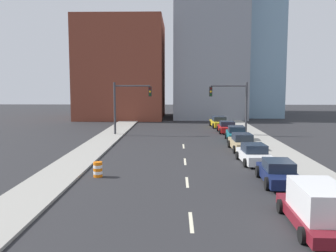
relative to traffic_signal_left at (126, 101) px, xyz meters
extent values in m
cube|color=gray|center=(-1.69, 8.94, -3.81)|extent=(2.88, 88.04, 0.15)
cube|color=gray|center=(14.47, 8.94, -3.81)|extent=(2.88, 88.04, 0.15)
cube|color=beige|center=(6.39, -26.68, -3.88)|extent=(0.16, 2.40, 0.01)
cube|color=beige|center=(6.39, -20.26, -3.88)|extent=(0.16, 2.40, 0.01)
cube|color=beige|center=(6.39, -14.35, -3.88)|extent=(0.16, 2.40, 0.01)
cube|color=beige|center=(6.39, -7.42, -3.88)|extent=(0.16, 2.40, 0.01)
cube|color=brown|center=(-3.61, 23.20, 4.38)|extent=(14.00, 16.00, 16.53)
cube|color=gray|center=(11.16, 27.20, 11.28)|extent=(12.00, 20.00, 30.33)
cube|color=#7A9EB7|center=(17.39, 31.20, 12.72)|extent=(13.00, 20.00, 33.20)
cylinder|color=#38383D|center=(-1.23, 0.00, -0.89)|extent=(0.24, 0.24, 5.98)
cylinder|color=#38383D|center=(0.76, 0.00, 1.70)|extent=(3.99, 0.16, 0.16)
cube|color=black|center=(2.76, 0.00, 1.07)|extent=(0.34, 0.32, 1.10)
cylinder|color=#4C0C0C|center=(2.76, -0.17, 1.41)|extent=(0.22, 0.04, 0.22)
cylinder|color=yellow|center=(2.76, -0.17, 1.07)|extent=(0.22, 0.04, 0.22)
cylinder|color=#0C3F14|center=(2.76, -0.17, 0.73)|extent=(0.22, 0.04, 0.22)
cylinder|color=#38383D|center=(13.51, 0.00, -0.89)|extent=(0.24, 0.24, 5.98)
cylinder|color=#38383D|center=(11.51, 0.00, 1.70)|extent=(3.99, 0.16, 0.16)
cube|color=black|center=(9.52, 0.00, 1.07)|extent=(0.34, 0.32, 1.10)
cylinder|color=#4C0C0C|center=(9.52, -0.17, 1.41)|extent=(0.22, 0.04, 0.22)
cylinder|color=yellow|center=(9.52, -0.17, 1.07)|extent=(0.22, 0.04, 0.22)
cylinder|color=#0C3F14|center=(9.52, -0.17, 0.73)|extent=(0.22, 0.04, 0.22)
cylinder|color=orange|center=(0.86, -19.13, -3.79)|extent=(0.56, 0.56, 0.19)
cylinder|color=white|center=(0.86, -19.13, -3.60)|extent=(0.56, 0.56, 0.19)
cylinder|color=orange|center=(0.86, -19.13, -3.41)|extent=(0.56, 0.56, 0.19)
cylinder|color=white|center=(0.86, -19.13, -3.22)|extent=(0.56, 0.56, 0.19)
cylinder|color=orange|center=(0.86, -19.13, -3.03)|extent=(0.56, 0.56, 0.19)
cube|color=maroon|center=(11.44, -27.11, -3.48)|extent=(2.18, 5.30, 0.46)
cube|color=silver|center=(11.44, -27.37, -2.66)|extent=(1.88, 3.30, 1.17)
cylinder|color=black|center=(10.44, -25.45, -3.57)|extent=(0.24, 0.62, 0.62)
cylinder|color=black|center=(12.54, -25.51, -3.57)|extent=(0.24, 0.62, 0.62)
cylinder|color=black|center=(10.35, -28.71, -3.57)|extent=(0.24, 0.62, 0.62)
cube|color=#141E47|center=(11.68, -20.40, -3.39)|extent=(1.95, 4.72, 0.59)
cube|color=#1E2838|center=(11.68, -20.40, -2.80)|extent=(1.63, 2.15, 0.57)
cylinder|color=black|center=(10.82, -18.92, -3.52)|extent=(0.25, 0.73, 0.72)
cylinder|color=black|center=(12.65, -18.99, -3.52)|extent=(0.25, 0.73, 0.72)
cylinder|color=black|center=(10.71, -21.80, -3.52)|extent=(0.25, 0.73, 0.72)
cylinder|color=black|center=(12.54, -21.88, -3.52)|extent=(0.25, 0.73, 0.72)
cube|color=silver|center=(11.43, -14.72, -3.39)|extent=(1.97, 4.43, 0.65)
cube|color=#1E2838|center=(11.43, -14.72, -2.77)|extent=(1.65, 2.03, 0.59)
cylinder|color=black|center=(10.45, -13.40, -3.57)|extent=(0.25, 0.62, 0.61)
cylinder|color=black|center=(12.30, -13.33, -3.57)|extent=(0.25, 0.62, 0.61)
cylinder|color=black|center=(10.56, -16.11, -3.57)|extent=(0.25, 0.62, 0.61)
cylinder|color=black|center=(12.41, -16.03, -3.57)|extent=(0.25, 0.62, 0.61)
cube|color=tan|center=(11.49, -9.38, -3.36)|extent=(1.82, 4.74, 0.67)
cube|color=#1E2838|center=(11.49, -9.38, -2.72)|extent=(1.57, 2.15, 0.62)
cylinder|color=black|center=(10.56, -7.93, -3.55)|extent=(0.23, 0.67, 0.66)
cylinder|color=black|center=(12.37, -7.91, -3.55)|extent=(0.23, 0.67, 0.66)
cylinder|color=black|center=(10.60, -10.86, -3.55)|extent=(0.23, 0.67, 0.66)
cylinder|color=black|center=(12.41, -10.83, -3.55)|extent=(0.23, 0.67, 0.66)
cube|color=#196B75|center=(11.84, -3.81, -3.36)|extent=(2.04, 4.77, 0.70)
cube|color=#1E2838|center=(11.84, -3.81, -2.69)|extent=(1.69, 2.19, 0.63)
cylinder|color=black|center=(11.00, -2.31, -3.57)|extent=(0.25, 0.63, 0.62)
cylinder|color=black|center=(12.85, -2.41, -3.57)|extent=(0.25, 0.63, 0.62)
cylinder|color=black|center=(10.84, -5.20, -3.57)|extent=(0.25, 0.63, 0.62)
cylinder|color=black|center=(12.69, -5.30, -3.57)|extent=(0.25, 0.63, 0.62)
cube|color=red|center=(11.76, 2.66, -3.39)|extent=(1.87, 4.21, 0.61)
cube|color=#1E2838|center=(11.76, 2.66, -2.80)|extent=(1.65, 1.90, 0.58)
cylinder|color=black|center=(10.79, 3.97, -3.55)|extent=(0.22, 0.67, 0.67)
cylinder|color=black|center=(12.73, 3.96, -3.55)|extent=(0.22, 0.67, 0.67)
cylinder|color=black|center=(10.79, 1.36, -3.55)|extent=(0.22, 0.67, 0.67)
cylinder|color=black|center=(12.72, 1.36, -3.55)|extent=(0.22, 0.67, 0.67)
cube|color=gold|center=(11.43, 8.46, -3.37)|extent=(2.14, 4.86, 0.65)
cube|color=#1E2838|center=(11.43, 8.46, -2.74)|extent=(1.77, 2.23, 0.61)
cylinder|color=black|center=(10.38, 9.88, -3.53)|extent=(0.26, 0.71, 0.70)
cylinder|color=black|center=(12.32, 9.99, -3.53)|extent=(0.26, 0.71, 0.70)
cylinder|color=black|center=(10.55, 6.94, -3.53)|extent=(0.26, 0.71, 0.70)
cylinder|color=black|center=(12.48, 7.04, -3.53)|extent=(0.26, 0.71, 0.70)
camera|label=1|loc=(5.79, -41.83, 1.86)|focal=40.00mm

